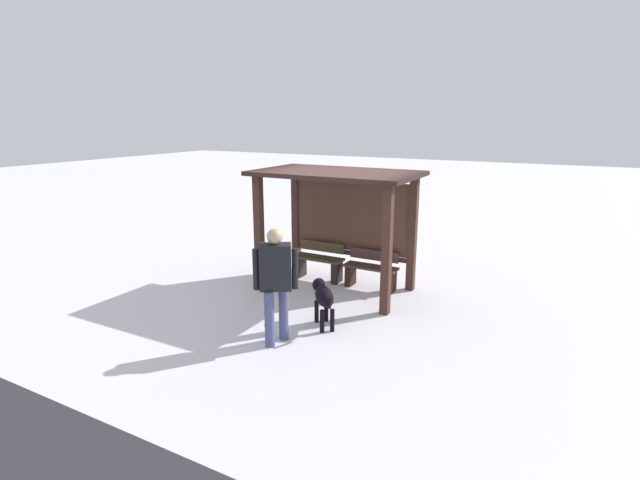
{
  "coord_description": "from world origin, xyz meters",
  "views": [
    {
      "loc": [
        3.92,
        -7.84,
        3.19
      ],
      "look_at": [
        -0.22,
        -0.21,
        1.0
      ],
      "focal_mm": 27.15,
      "sensor_mm": 36.0,
      "label": 1
    }
  ],
  "objects": [
    {
      "name": "ground_plane",
      "position": [
        0.0,
        0.0,
        0.0
      ],
      "size": [
        60.0,
        60.0,
        0.0
      ],
      "primitive_type": "plane",
      "color": "silver"
    },
    {
      "name": "bus_shelter",
      "position": [
        0.0,
        0.21,
        1.68
      ],
      "size": [
        2.94,
        1.74,
        2.26
      ],
      "color": "#422720",
      "rests_on": "ground"
    },
    {
      "name": "bench_left_inside",
      "position": [
        -0.57,
        0.39,
        0.35
      ],
      "size": [
        1.04,
        0.36,
        0.75
      ],
      "color": "#413920",
      "rests_on": "ground"
    },
    {
      "name": "bench_center_inside",
      "position": [
        0.57,
        0.39,
        0.33
      ],
      "size": [
        1.04,
        0.34,
        0.73
      ],
      "color": "#442F28",
      "rests_on": "ground"
    },
    {
      "name": "person_walking",
      "position": [
        0.27,
        -2.43,
        1.01
      ],
      "size": [
        0.59,
        0.49,
        1.71
      ],
      "color": "black",
      "rests_on": "ground"
    },
    {
      "name": "dog",
      "position": [
        0.58,
        -1.57,
        0.48
      ],
      "size": [
        0.67,
        0.74,
        0.67
      ],
      "color": "black",
      "rests_on": "ground"
    }
  ]
}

